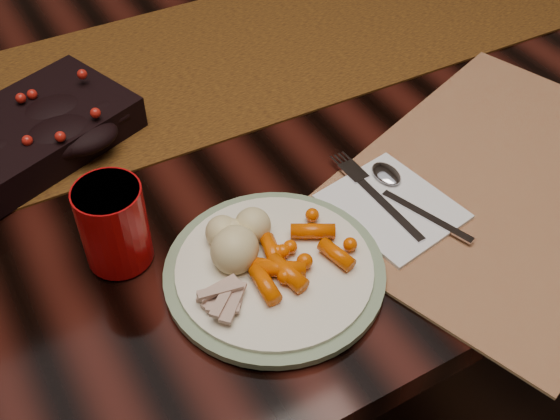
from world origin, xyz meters
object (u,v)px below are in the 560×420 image
placemat_main (509,185)px  napkin (392,207)px  baby_carrots (298,266)px  turkey_shreds (216,300)px  red_cup (114,225)px  dinner_plate (274,271)px  mashed_potatoes (243,229)px  dining_table (196,287)px  centerpiece (12,139)px

placemat_main → napkin: (-0.16, 0.04, 0.00)m
baby_carrots → napkin: bearing=14.1°
placemat_main → turkey_shreds: size_ratio=6.63×
napkin → red_cup: (-0.32, 0.09, 0.05)m
dinner_plate → baby_carrots: bearing=-46.3°
dinner_plate → napkin: 0.18m
mashed_potatoes → red_cup: red_cup is taller
placemat_main → red_cup: size_ratio=4.74×
dining_table → mashed_potatoes: bearing=-95.6°
placemat_main → turkey_shreds: 0.42m
mashed_potatoes → turkey_shreds: (-0.07, -0.06, -0.02)m
dining_table → mashed_potatoes: 0.50m
baby_carrots → red_cup: (-0.16, 0.13, 0.03)m
dinner_plate → mashed_potatoes: mashed_potatoes is taller
dinner_plate → napkin: bearing=6.4°
mashed_potatoes → turkey_shreds: 0.09m
centerpiece → dinner_plate: size_ratio=1.26×
centerpiece → mashed_potatoes: mashed_potatoes is taller
turkey_shreds → red_cup: (-0.06, 0.13, 0.03)m
placemat_main → napkin: bearing=146.6°
placemat_main → baby_carrots: (-0.32, -0.00, 0.03)m
turkey_shreds → red_cup: red_cup is taller
baby_carrots → napkin: (0.16, 0.04, -0.02)m
napkin → red_cup: 0.34m
centerpiece → baby_carrots: size_ratio=2.92×
turkey_shreds → red_cup: 0.15m
dinner_plate → centerpiece: bearing=119.7°
centerpiece → baby_carrots: (0.22, -0.37, -0.01)m
centerpiece → turkey_shreds: size_ratio=4.24×
turkey_shreds → baby_carrots: bearing=-2.0°
baby_carrots → dining_table: bearing=91.1°
placemat_main → mashed_potatoes: mashed_potatoes is taller
placemat_main → red_cup: red_cup is taller
dining_table → centerpiece: (-0.21, 0.03, 0.41)m
red_cup → centerpiece: bearing=103.8°
centerpiece → red_cup: (0.06, -0.23, 0.02)m
dining_table → dinner_plate: bearing=-92.3°
dining_table → baby_carrots: size_ratio=16.65×
dining_table → dinner_plate: dinner_plate is taller
dining_table → napkin: size_ratio=11.91×
dining_table → turkey_shreds: bearing=-105.5°
dinner_plate → turkey_shreds: 0.08m
mashed_potatoes → turkey_shreds: size_ratio=1.20×
baby_carrots → placemat_main: bearing=0.1°
dining_table → baby_carrots: (0.01, -0.34, 0.40)m
placemat_main → turkey_shreds: (-0.41, 0.00, 0.03)m
dining_table → placemat_main: 0.60m
placemat_main → dinner_plate: bearing=157.4°
centerpiece → placemat_main: 0.65m
baby_carrots → mashed_potatoes: 0.08m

